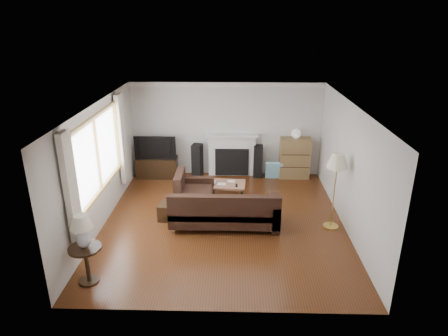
{
  "coord_description": "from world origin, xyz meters",
  "views": [
    {
      "loc": [
        0.21,
        -7.48,
        4.11
      ],
      "look_at": [
        0.0,
        0.3,
        1.1
      ],
      "focal_mm": 32.0,
      "sensor_mm": 36.0,
      "label": 1
    }
  ],
  "objects_px": {
    "coffee_table": "(222,191)",
    "sectional_sofa": "(225,209)",
    "side_table": "(87,265)",
    "tv_stand": "(157,167)",
    "floor_lamp": "(334,191)",
    "bookshelf": "(295,158)"
  },
  "relations": [
    {
      "from": "coffee_table",
      "to": "sectional_sofa",
      "type": "bearing_deg",
      "value": -81.32
    },
    {
      "from": "tv_stand",
      "to": "coffee_table",
      "type": "distance_m",
      "value": 2.27
    },
    {
      "from": "sectional_sofa",
      "to": "side_table",
      "type": "relative_size",
      "value": 3.69
    },
    {
      "from": "coffee_table",
      "to": "side_table",
      "type": "xyz_separation_m",
      "value": [
        -2.08,
        -3.17,
        0.11
      ]
    },
    {
      "from": "tv_stand",
      "to": "sectional_sofa",
      "type": "xyz_separation_m",
      "value": [
        1.88,
        -2.65,
        0.12
      ]
    },
    {
      "from": "floor_lamp",
      "to": "side_table",
      "type": "height_order",
      "value": "floor_lamp"
    },
    {
      "from": "sectional_sofa",
      "to": "side_table",
      "type": "bearing_deg",
      "value": -138.55
    },
    {
      "from": "tv_stand",
      "to": "coffee_table",
      "type": "height_order",
      "value": "tv_stand"
    },
    {
      "from": "coffee_table",
      "to": "side_table",
      "type": "bearing_deg",
      "value": -119.1
    },
    {
      "from": "tv_stand",
      "to": "side_table",
      "type": "distance_m",
      "value": 4.58
    },
    {
      "from": "tv_stand",
      "to": "side_table",
      "type": "height_order",
      "value": "side_table"
    },
    {
      "from": "side_table",
      "to": "bookshelf",
      "type": "bearing_deg",
      "value": 49.4
    },
    {
      "from": "tv_stand",
      "to": "bookshelf",
      "type": "bearing_deg",
      "value": 0.79
    },
    {
      "from": "coffee_table",
      "to": "floor_lamp",
      "type": "distance_m",
      "value": 2.67
    },
    {
      "from": "sectional_sofa",
      "to": "side_table",
      "type": "xyz_separation_m",
      "value": [
        -2.18,
        -1.92,
        -0.06
      ]
    },
    {
      "from": "bookshelf",
      "to": "tv_stand",
      "type": "bearing_deg",
      "value": -179.21
    },
    {
      "from": "sectional_sofa",
      "to": "floor_lamp",
      "type": "relative_size",
      "value": 1.5
    },
    {
      "from": "sectional_sofa",
      "to": "floor_lamp",
      "type": "xyz_separation_m",
      "value": [
        2.19,
        0.01,
        0.42
      ]
    },
    {
      "from": "coffee_table",
      "to": "side_table",
      "type": "distance_m",
      "value": 3.79
    },
    {
      "from": "tv_stand",
      "to": "floor_lamp",
      "type": "relative_size",
      "value": 0.67
    },
    {
      "from": "bookshelf",
      "to": "sectional_sofa",
      "type": "bearing_deg",
      "value": -123.49
    },
    {
      "from": "bookshelf",
      "to": "side_table",
      "type": "distance_m",
      "value": 6.09
    }
  ]
}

